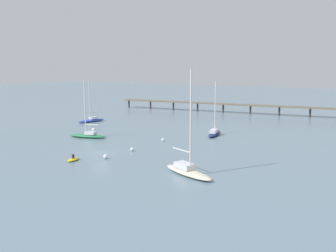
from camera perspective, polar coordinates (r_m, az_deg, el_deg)
ground_plane at (r=61.59m, az=-9.87°, el=-3.95°), size 400.00×400.00×0.00m
pier at (r=109.07m, az=19.82°, el=3.26°), size 73.28×9.93×7.07m
sailboat_navy at (r=76.66m, az=6.77°, el=-0.86°), size 3.25×7.80×10.45m
sailboat_green at (r=75.16m, az=-11.62°, el=-1.21°), size 7.79×3.76×11.01m
sailboat_cream at (r=48.89m, az=2.87°, el=-6.32°), size 8.65×5.48×13.06m
sailboat_blue at (r=96.01m, az=-11.12°, el=0.96°), size 3.44×7.59×9.70m
dinghy_yellow at (r=57.66m, az=-13.69°, el=-4.73°), size 1.45×2.50×1.14m
mooring_buoy_near at (r=62.36m, az=-5.28°, el=-3.43°), size 0.58×0.58×0.58m
mooring_buoy_mid at (r=70.04m, az=-0.75°, el=-2.03°), size 0.59×0.59×0.59m
mooring_buoy_far at (r=57.81m, az=-9.11°, el=-4.43°), size 0.68×0.68×0.68m
mooring_buoy_outer at (r=81.55m, az=-10.83°, el=-0.56°), size 0.78×0.78×0.78m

